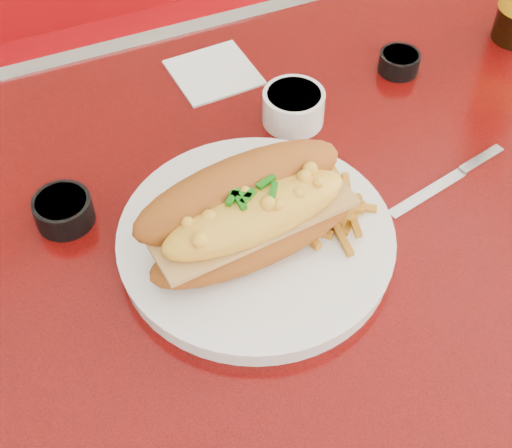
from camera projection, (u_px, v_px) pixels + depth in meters
name	position (u px, v px, depth m)	size (l,w,h in m)	color
diner_table	(338.00, 273.00, 0.98)	(1.23, 0.83, 0.77)	#B30D0B
booth_bench_far	(167.00, 103.00, 1.71)	(1.20, 0.51, 0.90)	#A70B11
dinner_plate	(256.00, 240.00, 0.80)	(0.38, 0.38, 0.02)	white
mac_hoagie	(250.00, 213.00, 0.75)	(0.26, 0.14, 0.11)	#A9581B
fries_pile	(316.00, 203.00, 0.80)	(0.11, 0.10, 0.03)	orange
fork	(313.00, 231.00, 0.79)	(0.08, 0.14, 0.00)	silver
gravy_ramekin	(293.00, 106.00, 0.93)	(0.11, 0.11, 0.05)	white
sauce_cup_left	(63.00, 210.00, 0.82)	(0.07, 0.07, 0.03)	black
sauce_cup_right	(399.00, 61.00, 1.00)	(0.06, 0.06, 0.03)	black
knife	(457.00, 175.00, 0.88)	(0.19, 0.05, 0.01)	silver
paper_napkin	(214.00, 73.00, 1.01)	(0.11, 0.11, 0.00)	white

